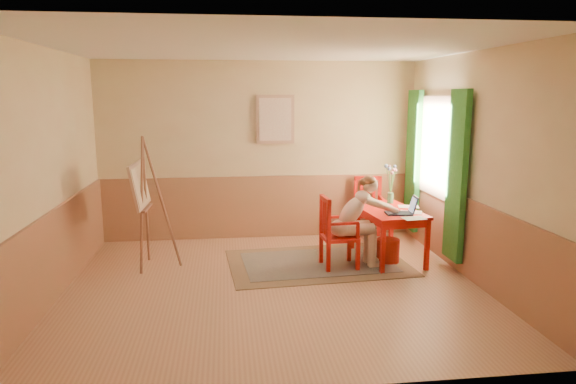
{
  "coord_description": "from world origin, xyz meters",
  "views": [
    {
      "loc": [
        -0.54,
        -5.89,
        2.27
      ],
      "look_at": [
        0.25,
        0.55,
        1.05
      ],
      "focal_mm": 32.15,
      "sensor_mm": 36.0,
      "label": 1
    }
  ],
  "objects": [
    {
      "name": "chair_left",
      "position": [
        0.89,
        0.58,
        0.48
      ],
      "size": [
        0.47,
        0.45,
        0.97
      ],
      "color": "red",
      "rests_on": "room"
    },
    {
      "name": "room",
      "position": [
        0.0,
        0.0,
        1.4
      ],
      "size": [
        5.04,
        4.54,
        2.84
      ],
      "color": "tan",
      "rests_on": "ground"
    },
    {
      "name": "papers",
      "position": [
        1.86,
        0.77,
        0.72
      ],
      "size": [
        0.7,
        1.18,
        0.0
      ],
      "color": "white",
      "rests_on": "table"
    },
    {
      "name": "laptop",
      "position": [
        1.79,
        0.54,
        0.77
      ],
      "size": [
        0.41,
        0.27,
        0.24
      ],
      "color": "#1E2338",
      "rests_on": "table"
    },
    {
      "name": "easel",
      "position": [
        -1.63,
        0.93,
        1.04
      ],
      "size": [
        0.6,
        0.78,
        1.76
      ],
      "color": "brown",
      "rests_on": "room"
    },
    {
      "name": "table",
      "position": [
        1.69,
        0.85,
        0.63
      ],
      "size": [
        0.85,
        1.27,
        0.72
      ],
      "color": "red",
      "rests_on": "room"
    },
    {
      "name": "wainscot",
      "position": [
        0.0,
        0.8,
        0.5
      ],
      "size": [
        5.0,
        4.5,
        1.0
      ],
      "color": "#9F6B4B",
      "rests_on": "room"
    },
    {
      "name": "wall_portrait",
      "position": [
        0.25,
        2.2,
        1.9
      ],
      "size": [
        0.6,
        0.05,
        0.76
      ],
      "color": "tan",
      "rests_on": "room"
    },
    {
      "name": "wastebasket",
      "position": [
        1.66,
        0.71,
        0.17
      ],
      "size": [
        0.35,
        0.35,
        0.33
      ],
      "primitive_type": "cylinder",
      "rotation": [
        0.0,
        0.0,
        -0.13
      ],
      "color": "red",
      "rests_on": "room"
    },
    {
      "name": "chair_back",
      "position": [
        1.71,
        1.92,
        0.5
      ],
      "size": [
        0.49,
        0.51,
        0.99
      ],
      "color": "red",
      "rests_on": "room"
    },
    {
      "name": "window",
      "position": [
        2.42,
        1.1,
        1.35
      ],
      "size": [
        0.12,
        2.01,
        2.2
      ],
      "color": "white",
      "rests_on": "room"
    },
    {
      "name": "rug",
      "position": [
        0.69,
        0.78,
        0.01
      ],
      "size": [
        2.51,
        1.77,
        0.02
      ],
      "color": "#8C7251",
      "rests_on": "room"
    },
    {
      "name": "vase",
      "position": [
        1.84,
        1.26,
        0.98
      ],
      "size": [
        0.21,
        0.29,
        0.57
      ],
      "color": "#3F724C",
      "rests_on": "table"
    },
    {
      "name": "figure",
      "position": [
        1.18,
        0.58,
        0.68
      ],
      "size": [
        0.92,
        0.41,
        1.24
      ],
      "color": "beige",
      "rests_on": "room"
    }
  ]
}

